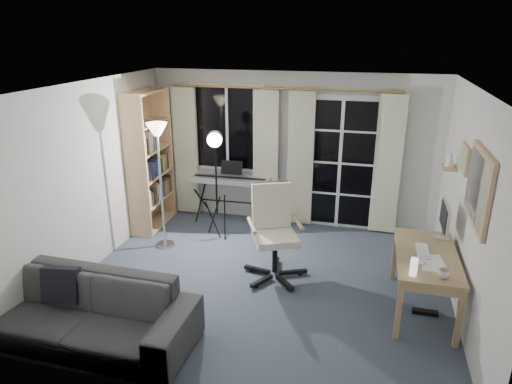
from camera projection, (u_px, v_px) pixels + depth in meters
floor at (262, 281)px, 5.74m from camera, size 4.50×4.00×0.02m
window at (228, 128)px, 7.27m from camera, size 1.20×0.08×1.40m
french_door at (340, 164)px, 7.01m from camera, size 1.32×0.09×2.11m
curtains at (282, 158)px, 7.11m from camera, size 3.60×0.07×2.13m
bookshelf at (148, 164)px, 7.03m from camera, size 0.39×1.01×2.15m
torchiere_lamp at (158, 149)px, 6.18m from camera, size 0.32×0.32×1.81m
keyboard_piano at (230, 180)px, 7.26m from camera, size 1.31×0.66×0.94m
studio_light at (215, 152)px, 6.46m from camera, size 0.36×0.37×1.68m
office_chair at (273, 223)px, 5.71m from camera, size 0.82×0.81×1.18m
desk at (426, 261)px, 4.96m from camera, size 0.65×1.29×0.69m
monitor at (445, 218)px, 5.21m from camera, size 0.17×0.50×0.43m
desk_clutter at (422, 275)px, 4.80m from camera, size 0.40×0.78×0.87m
mug at (444, 273)px, 4.44m from camera, size 0.11×0.09×0.11m
wall_mirror at (478, 188)px, 4.37m from camera, size 0.04×0.94×0.74m
framed_print at (464, 159)px, 5.17m from camera, size 0.03×0.42×0.32m
wall_shelf at (449, 163)px, 5.71m from camera, size 0.16×0.30×0.18m
sofa at (83, 302)px, 4.52m from camera, size 2.24×0.69×0.87m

